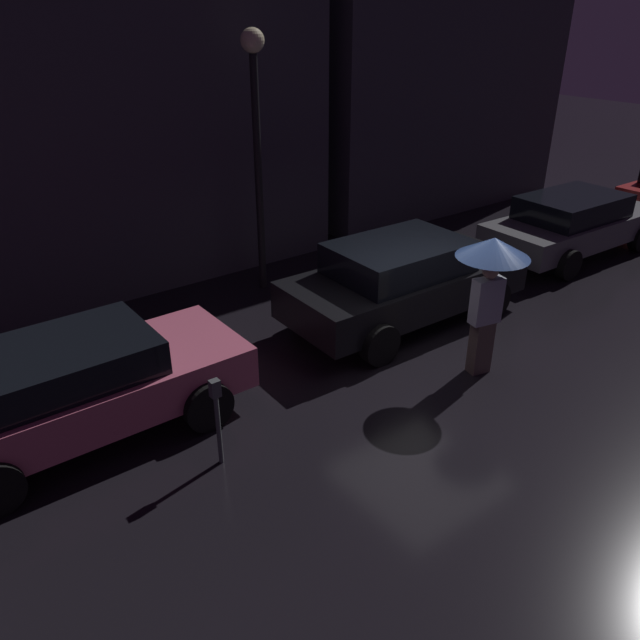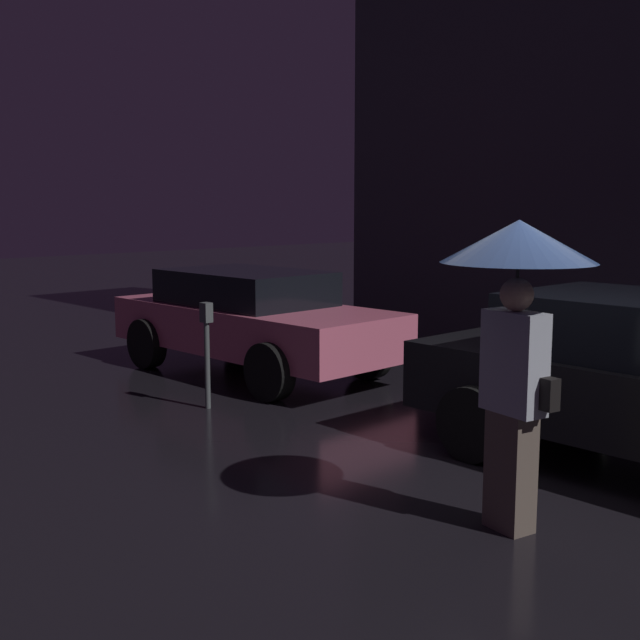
{
  "view_description": "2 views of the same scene",
  "coord_description": "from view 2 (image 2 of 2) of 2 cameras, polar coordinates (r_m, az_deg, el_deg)",
  "views": [
    {
      "loc": [
        -6.62,
        -5.88,
        5.11
      ],
      "look_at": [
        -1.76,
        0.59,
        0.98
      ],
      "focal_mm": 35.0,
      "sensor_mm": 36.0,
      "label": 1
    },
    {
      "loc": [
        3.26,
        -5.45,
        2.29
      ],
      "look_at": [
        -2.94,
        0.55,
        1.03
      ],
      "focal_mm": 45.0,
      "sensor_mm": 36.0,
      "label": 2
    }
  ],
  "objects": [
    {
      "name": "building_facade_left",
      "position": [
        13.43,
        21.13,
        17.24
      ],
      "size": [
        8.45,
        3.0,
        9.0
      ],
      "color": "#3D3D47",
      "rests_on": "ground"
    },
    {
      "name": "parking_meter",
      "position": [
        9.01,
        -8.05,
        -1.63
      ],
      "size": [
        0.12,
        0.1,
        1.2
      ],
      "color": "#4C5154",
      "rests_on": "ground"
    },
    {
      "name": "ground_plane",
      "position": [
        6.75,
        14.44,
        -11.77
      ],
      "size": [
        60.0,
        60.0,
        0.0
      ],
      "primitive_type": "plane",
      "color": "black"
    },
    {
      "name": "parked_car_pink",
      "position": [
        10.86,
        -4.89,
        0.12
      ],
      "size": [
        4.28,
        1.92,
        1.39
      ],
      "rotation": [
        0.0,
        0.0,
        0.01
      ],
      "color": "#DB6684",
      "rests_on": "ground"
    },
    {
      "name": "pedestrian_with_umbrella",
      "position": [
        5.6,
        13.84,
        1.98
      ],
      "size": [
        1.05,
        1.05,
        2.18
      ],
      "rotation": [
        0.0,
        0.0,
        2.93
      ],
      "color": "#66564C",
      "rests_on": "ground"
    }
  ]
}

